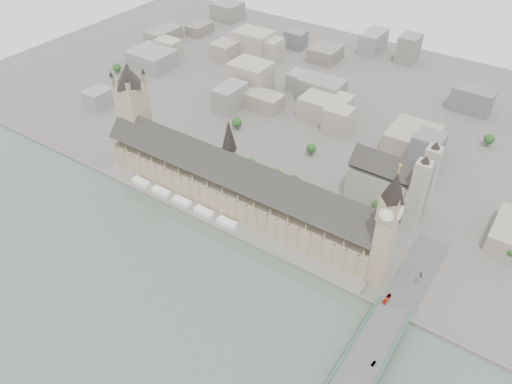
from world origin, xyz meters
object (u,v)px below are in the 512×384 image
Objects in this scene: palace_of_westminster at (235,185)px; westminster_abbey at (391,183)px; red_bus_north at (387,299)px; elizabeth_tower at (387,223)px; car_silver at (373,364)px; car_approach at (421,275)px; victoria_tower at (133,110)px.

palace_of_westminster is 134.09m from westminster_abbey.
red_bus_north is (44.17, -109.20, -13.44)m from westminster_abbey.
elizabeth_tower reaches higher than westminster_abbey.
elizabeth_tower reaches higher than car_silver.
red_bus_north is at bearing -67.98° from westminster_abbey.
car_approach is (56.20, -73.88, -14.15)m from westminster_abbey.
car_silver is at bearing -17.63° from victoria_tower.
westminster_abbey is (232.92, 69.00, -30.12)m from victoria_tower.
westminster_abbey is at bearing 16.50° from victoria_tower.
victoria_tower is 10.04× the size of red_bus_north.
elizabeth_tower is 54.24m from red_bus_north.
elizabeth_tower is at bearing -4.85° from palace_of_westminster.
victoria_tower is 244.79m from westminster_abbey.
palace_of_westminster is 142.94m from elizabeth_tower.
red_bus_north is at bearing -12.33° from palace_of_westminster.
palace_of_westminster is 2.65× the size of victoria_tower.
palace_of_westminster is at bearing -145.83° from westminster_abbey.
red_bus_north is at bearing -128.65° from car_approach.
elizabeth_tower is 25.58× the size of car_silver.
palace_of_westminster is at bearing 159.34° from car_silver.
victoria_tower reaches higher than westminster_abbey.
elizabeth_tower is 10.80× the size of red_bus_north.
palace_of_westminster is 56.17× the size of car_approach.
red_bus_north reaches higher than car_approach.
car_silver is (289.82, -92.11, -44.26)m from victoria_tower.
car_silver reaches higher than car_approach.
car_approach is at bearing 0.49° from palace_of_westminster.
westminster_abbey reaches higher than car_approach.
palace_of_westminster is at bearing 160.65° from car_approach.
car_silver is (56.89, -161.11, -14.14)m from westminster_abbey.
elizabeth_tower is 260.64m from victoria_tower.
car_approach is (29.12, 13.12, -47.15)m from elizabeth_tower.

